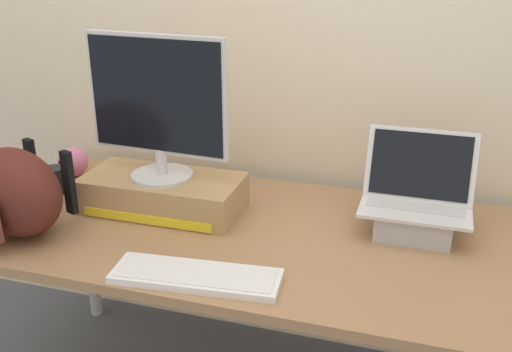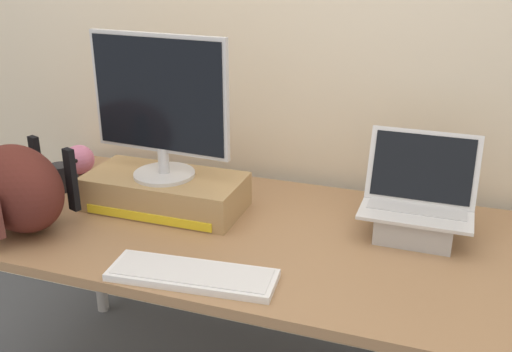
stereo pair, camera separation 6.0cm
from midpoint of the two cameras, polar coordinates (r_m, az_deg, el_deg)
name	(u,v)px [view 2 (the right image)]	position (r m, az deg, el deg)	size (l,w,h in m)	color
back_wall	(305,16)	(2.11, 5.63, 15.31)	(7.00, 0.10, 2.60)	beige
desk	(256,248)	(1.83, 0.95, -7.06)	(1.82, 0.82, 0.72)	#99704C
toner_box_yellow	(165,192)	(1.94, -7.96, -1.54)	(0.52, 0.25, 0.11)	#A88456
desktop_monitor	(160,105)	(1.85, -8.45, 6.83)	(0.47, 0.20, 0.46)	silver
open_laptop	(416,214)	(1.82, 16.28, -3.63)	(0.32, 0.23, 0.30)	#ADADB2
external_keyboard	(192,275)	(1.56, -5.12, -9.59)	(0.46, 0.18, 0.02)	white
messenger_backpack	(18,189)	(1.88, -21.40, -1.20)	(0.40, 0.33, 0.27)	#4C1E19
coffee_mug	(61,178)	(2.17, -17.77, -0.16)	(0.12, 0.08, 0.09)	black
plush_toy	(79,160)	(2.30, -16.14, 1.54)	(0.11, 0.11, 0.11)	#CC7099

